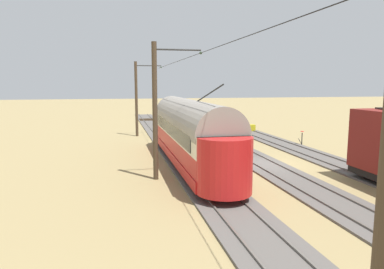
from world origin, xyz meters
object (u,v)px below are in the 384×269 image
(catenary_pole_mid_near, at_px, (156,109))
(switch_stand, at_px, (302,137))
(vintage_streetcar, at_px, (189,131))
(track_end_bumper, at_px, (247,128))
(catenary_pole_foreground, at_px, (137,98))

(catenary_pole_mid_near, xyz_separation_m, switch_stand, (-13.63, -8.35, -3.23))
(vintage_streetcar, bearing_deg, catenary_pole_mid_near, 50.46)
(switch_stand, bearing_deg, vintage_streetcar, 25.56)
(vintage_streetcar, xyz_separation_m, track_end_bumper, (-9.62, -14.51, -1.86))
(catenary_pole_foreground, bearing_deg, vintage_streetcar, 100.17)
(vintage_streetcar, distance_m, catenary_pole_mid_near, 4.26)
(catenary_pole_foreground, height_order, track_end_bumper, catenary_pole_foreground)
(vintage_streetcar, bearing_deg, catenary_pole_foreground, -79.83)
(track_end_bumper, bearing_deg, switch_stand, 99.38)
(catenary_pole_mid_near, relative_size, switch_stand, 6.10)
(switch_stand, height_order, track_end_bumper, switch_stand)
(catenary_pole_foreground, distance_m, track_end_bumper, 12.63)
(catenary_pole_foreground, bearing_deg, track_end_bumper, -177.22)
(catenary_pole_foreground, relative_size, switch_stand, 6.10)
(catenary_pole_mid_near, bearing_deg, catenary_pole_foreground, -90.00)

